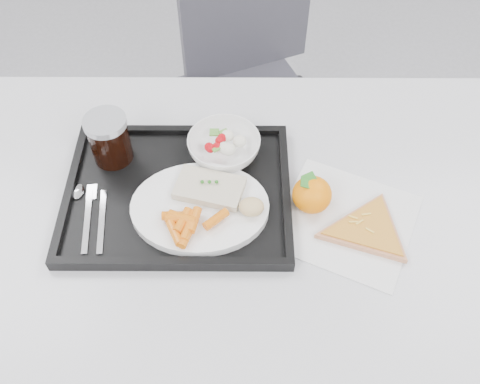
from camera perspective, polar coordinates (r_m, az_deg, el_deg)
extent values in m
cube|color=#B3B3B6|center=(1.08, 0.06, -2.30)|extent=(1.20, 0.80, 0.03)
cylinder|color=#47474C|center=(1.67, -18.73, -0.13)|extent=(0.04, 0.04, 0.72)
cylinder|color=#47474C|center=(1.67, 18.94, -0.26)|extent=(0.04, 0.04, 0.72)
cube|color=#393841|center=(1.69, 0.64, 8.75)|extent=(0.55, 0.55, 0.04)
cube|color=#393841|center=(1.69, 0.71, 19.40)|extent=(0.40, 0.19, 0.46)
cylinder|color=#47474C|center=(1.76, -5.30, -0.92)|extent=(0.03, 0.03, 0.43)
cylinder|color=#47474C|center=(1.76, 6.46, -0.96)|extent=(0.03, 0.03, 0.43)
cylinder|color=#47474C|center=(1.99, -4.65, 7.37)|extent=(0.03, 0.03, 0.43)
cylinder|color=#47474C|center=(2.00, 5.79, 7.32)|extent=(0.03, 0.03, 0.43)
cube|color=black|center=(1.09, -6.59, -0.17)|extent=(0.45, 0.35, 0.01)
cube|color=black|center=(1.19, -6.04, 6.62)|extent=(0.45, 0.02, 0.01)
cube|color=black|center=(0.98, -7.40, -7.40)|extent=(0.45, 0.02, 0.01)
cube|color=black|center=(1.07, 4.92, 0.23)|extent=(0.02, 0.32, 0.01)
cube|color=black|center=(1.12, -17.71, 0.30)|extent=(0.02, 0.32, 0.01)
cylinder|color=white|center=(1.04, -4.30, -1.66)|extent=(0.27, 0.27, 0.02)
cube|color=beige|center=(1.05, -3.27, 0.43)|extent=(0.15, 0.11, 0.02)
sphere|color=#236B1C|center=(1.04, -4.06, 1.10)|extent=(0.01, 0.01, 0.01)
sphere|color=#236B1C|center=(1.04, -3.29, 1.09)|extent=(0.01, 0.01, 0.01)
sphere|color=#236B1C|center=(1.04, -2.52, 1.09)|extent=(0.01, 0.01, 0.01)
ellipsoid|color=#CBB877|center=(1.01, 1.23, -1.58)|extent=(0.05, 0.04, 0.03)
imported|color=white|center=(1.12, -1.71, 4.84)|extent=(0.15, 0.15, 0.05)
cylinder|color=black|center=(1.13, -13.72, 5.36)|extent=(0.08, 0.08, 0.10)
cylinder|color=#A5A8AD|center=(1.10, -14.23, 7.22)|extent=(0.09, 0.09, 0.01)
cube|color=silver|center=(1.07, -15.98, -2.99)|extent=(0.03, 0.15, 0.00)
ellipsoid|color=silver|center=(1.12, -16.94, 0.06)|extent=(0.03, 0.04, 0.01)
cube|color=silver|center=(1.06, -14.53, -3.02)|extent=(0.03, 0.15, 0.00)
cube|color=silver|center=(1.11, -15.54, -0.01)|extent=(0.02, 0.04, 0.00)
cube|color=silver|center=(1.07, 11.20, -3.04)|extent=(0.33, 0.32, 0.00)
ellipsoid|color=orange|center=(1.05, 7.69, -0.28)|extent=(0.08, 0.08, 0.07)
cube|color=#236B1C|center=(1.03, 7.86, 0.73)|extent=(0.05, 0.06, 0.02)
cube|color=#236B1C|center=(1.03, 7.86, 0.73)|extent=(0.05, 0.03, 0.02)
cylinder|color=#D9B15D|center=(1.06, 13.45, -3.98)|extent=(0.24, 0.24, 0.01)
cylinder|color=#A31507|center=(1.05, 13.53, -3.74)|extent=(0.21, 0.21, 0.00)
cube|color=#EABC47|center=(1.06, 13.31, -2.33)|extent=(0.02, 0.01, 0.00)
cube|color=#EABC47|center=(1.04, 13.67, -4.01)|extent=(0.02, 0.01, 0.00)
cube|color=#EABC47|center=(1.05, 12.01, -3.15)|extent=(0.02, 0.00, 0.00)
cube|color=#EABC47|center=(1.05, 12.63, -3.17)|extent=(0.02, 0.01, 0.00)
cube|color=#EABC47|center=(1.05, 11.95, -2.65)|extent=(0.02, 0.01, 0.00)
cylinder|color=orange|center=(1.01, -6.32, -2.66)|extent=(0.06, 0.03, 0.02)
cylinder|color=orange|center=(1.01, -6.84, -2.54)|extent=(0.05, 0.02, 0.02)
cylinder|color=orange|center=(1.00, -6.47, -2.83)|extent=(0.05, 0.02, 0.02)
cylinder|color=orange|center=(0.99, -6.96, -4.35)|extent=(0.04, 0.06, 0.02)
cylinder|color=orange|center=(1.00, -6.13, -3.03)|extent=(0.04, 0.06, 0.02)
cylinder|color=orange|center=(1.00, -2.58, -2.92)|extent=(0.05, 0.05, 0.02)
cylinder|color=orange|center=(1.00, -4.92, -3.00)|extent=(0.03, 0.06, 0.02)
cylinder|color=orange|center=(0.98, -5.70, -4.58)|extent=(0.03, 0.06, 0.02)
cylinder|color=orange|center=(0.99, -5.55, -3.88)|extent=(0.03, 0.06, 0.02)
cylinder|color=orange|center=(1.00, -6.21, -2.73)|extent=(0.06, 0.03, 0.02)
sphere|color=#B0070E|center=(1.11, -3.33, 4.81)|extent=(0.02, 0.02, 0.02)
sphere|color=#B0070E|center=(1.10, -3.17, 4.67)|extent=(0.02, 0.02, 0.02)
sphere|color=#B0070E|center=(1.11, -2.49, 4.82)|extent=(0.02, 0.02, 0.02)
sphere|color=#B0070E|center=(1.12, -2.19, 5.48)|extent=(0.02, 0.02, 0.02)
sphere|color=#B0070E|center=(1.12, -1.92, 5.78)|extent=(0.02, 0.02, 0.02)
ellipsoid|color=silver|center=(1.10, -1.20, 4.59)|extent=(0.03, 0.03, 0.02)
ellipsoid|color=silver|center=(1.11, -1.66, 4.72)|extent=(0.03, 0.03, 0.02)
ellipsoid|color=silver|center=(1.13, -1.38, 6.01)|extent=(0.03, 0.03, 0.02)
ellipsoid|color=silver|center=(1.12, -0.05, 5.44)|extent=(0.03, 0.03, 0.02)
cube|color=#528C33|center=(1.13, -2.76, 6.38)|extent=(0.02, 0.02, 0.00)
cube|color=#528C33|center=(1.10, -2.62, 4.78)|extent=(0.03, 0.03, 0.00)
cube|color=#528C33|center=(1.13, -1.67, 6.30)|extent=(0.03, 0.03, 0.00)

